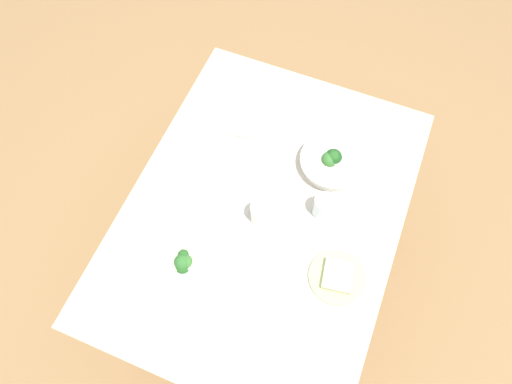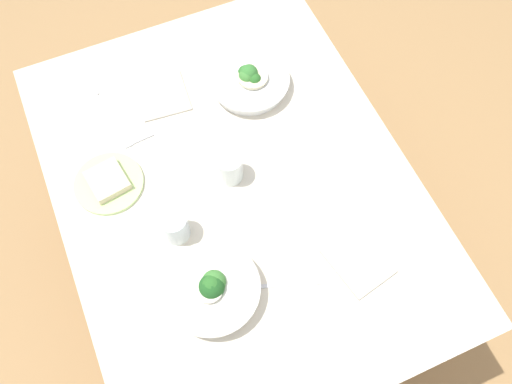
{
  "view_description": "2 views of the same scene",
  "coord_description": "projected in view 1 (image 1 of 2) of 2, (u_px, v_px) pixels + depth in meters",
  "views": [
    {
      "loc": [
        0.67,
        0.24,
        2.36
      ],
      "look_at": [
        -0.06,
        -0.05,
        0.77
      ],
      "focal_mm": 32.56,
      "sensor_mm": 36.0,
      "label": 1
    },
    {
      "loc": [
        -0.69,
        0.23,
        2.16
      ],
      "look_at": [
        -0.05,
        -0.05,
        0.77
      ],
      "focal_mm": 38.03,
      "sensor_mm": 36.0,
      "label": 2
    }
  ],
  "objects": [
    {
      "name": "table_knife_left",
      "position": [
        291.0,
        140.0,
        1.89
      ],
      "size": [
        0.07,
        0.18,
        0.0
      ],
      "primitive_type": "cube",
      "rotation": [
        0.0,
        0.0,
        4.37
      ],
      "color": "#B7B7BC",
      "rests_on": "dining_table"
    },
    {
      "name": "napkin_folded_lower",
      "position": [
        246.0,
        120.0,
        1.93
      ],
      "size": [
        0.19,
        0.17,
        0.01
      ],
      "primitive_type": "cube",
      "rotation": [
        0.0,
        0.0,
        0.21
      ],
      "color": "#B1A997",
      "rests_on": "dining_table"
    },
    {
      "name": "napkin_folded_upper",
      "position": [
        246.0,
        314.0,
        1.58
      ],
      "size": [
        0.18,
        0.17,
        0.01
      ],
      "primitive_type": "cube",
      "rotation": [
        0.0,
        0.0,
        -0.09
      ],
      "color": "#B1A997",
      "rests_on": "dining_table"
    },
    {
      "name": "broccoli_bowl_far",
      "position": [
        332.0,
        162.0,
        1.8
      ],
      "size": [
        0.25,
        0.25,
        0.1
      ],
      "color": "silver",
      "rests_on": "dining_table"
    },
    {
      "name": "broccoli_bowl_near",
      "position": [
        185.0,
        263.0,
        1.63
      ],
      "size": [
        0.25,
        0.25,
        0.09
      ],
      "color": "white",
      "rests_on": "dining_table"
    },
    {
      "name": "water_glass_side",
      "position": [
        260.0,
        212.0,
        1.69
      ],
      "size": [
        0.08,
        0.08,
        0.1
      ],
      "primitive_type": "cylinder",
      "color": "silver",
      "rests_on": "dining_table"
    },
    {
      "name": "fork_by_near_bowl",
      "position": [
        290.0,
        381.0,
        1.48
      ],
      "size": [
        0.11,
        0.06,
        0.0
      ],
      "rotation": [
        0.0,
        0.0,
        0.42
      ],
      "color": "#B7B7BC",
      "rests_on": "dining_table"
    },
    {
      "name": "dining_table",
      "position": [
        263.0,
        222.0,
        1.85
      ],
      "size": [
        1.34,
        1.01,
        0.76
      ],
      "color": "beige",
      "rests_on": "ground_plane"
    },
    {
      "name": "bread_side_plate",
      "position": [
        337.0,
        277.0,
        1.62
      ],
      "size": [
        0.2,
        0.2,
        0.04
      ],
      "color": "#B7D684",
      "rests_on": "dining_table"
    },
    {
      "name": "water_glass_center",
      "position": [
        324.0,
        206.0,
        1.7
      ],
      "size": [
        0.08,
        0.08,
        0.1
      ],
      "primitive_type": "cylinder",
      "color": "silver",
      "rests_on": "dining_table"
    },
    {
      "name": "ground_plane",
      "position": [
        262.0,
        269.0,
        2.43
      ],
      "size": [
        6.0,
        6.0,
        0.0
      ],
      "primitive_type": "plane",
      "color": "#9E7547"
    },
    {
      "name": "table_knife_right",
      "position": [
        260.0,
        244.0,
        1.69
      ],
      "size": [
        0.19,
        0.05,
        0.0
      ],
      "primitive_type": "cube",
      "rotation": [
        0.0,
        0.0,
        0.19
      ],
      "color": "#B7B7BC",
      "rests_on": "dining_table"
    },
    {
      "name": "fork_by_far_bowl",
      "position": [
        294.0,
        293.0,
        1.61
      ],
      "size": [
        0.02,
        0.1,
        0.0
      ],
      "rotation": [
        0.0,
        0.0,
        1.66
      ],
      "color": "#B7B7BC",
      "rests_on": "dining_table"
    }
  ]
}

